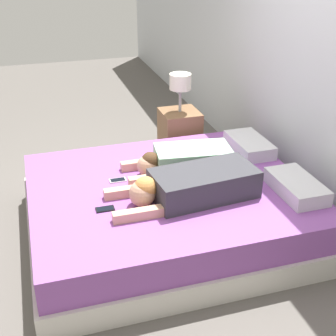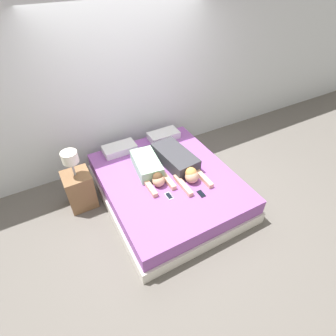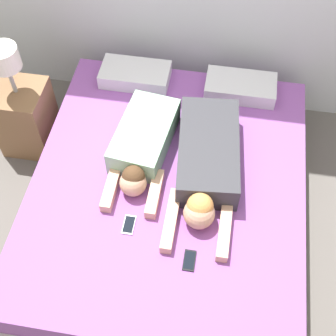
{
  "view_description": "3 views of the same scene",
  "coord_description": "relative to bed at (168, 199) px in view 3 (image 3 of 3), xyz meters",
  "views": [
    {
      "loc": [
        3.08,
        -0.94,
        2.2
      ],
      "look_at": [
        0.0,
        0.0,
        0.58
      ],
      "focal_mm": 50.0,
      "sensor_mm": 36.0,
      "label": 1
    },
    {
      "loc": [
        -1.36,
        -2.48,
        3.01
      ],
      "look_at": [
        0.0,
        0.0,
        0.58
      ],
      "focal_mm": 28.0,
      "sensor_mm": 36.0,
      "label": 2
    },
    {
      "loc": [
        0.28,
        -1.7,
        2.99
      ],
      "look_at": [
        0.0,
        0.0,
        0.58
      ],
      "focal_mm": 50.0,
      "sensor_mm": 36.0,
      "label": 3
    }
  ],
  "objects": [
    {
      "name": "cell_phone_left",
      "position": [
        -0.18,
        -0.36,
        0.22
      ],
      "size": [
        0.07,
        0.13,
        0.01
      ],
      "color": "silver",
      "rests_on": "bed"
    },
    {
      "name": "person_right",
      "position": [
        0.24,
        0.11,
        0.32
      ],
      "size": [
        0.46,
        1.13,
        0.22
      ],
      "color": "#333338",
      "rests_on": "bed"
    },
    {
      "name": "cell_phone_right",
      "position": [
        0.22,
        -0.54,
        0.22
      ],
      "size": [
        0.07,
        0.13,
        0.01
      ],
      "color": "black",
      "rests_on": "bed"
    },
    {
      "name": "person_left",
      "position": [
        -0.21,
        0.19,
        0.31
      ],
      "size": [
        0.41,
        0.91,
        0.2
      ],
      "color": "#8CBF99",
      "rests_on": "bed"
    },
    {
      "name": "nightstand",
      "position": [
        -1.2,
        0.49,
        0.13
      ],
      "size": [
        0.38,
        0.38,
        0.97
      ],
      "color": "brown",
      "rests_on": "ground_plane"
    },
    {
      "name": "bed",
      "position": [
        0.0,
        0.0,
        0.0
      ],
      "size": [
        1.86,
        2.19,
        0.43
      ],
      "color": "beige",
      "rests_on": "ground_plane"
    },
    {
      "name": "pillow_head_left",
      "position": [
        -0.4,
        0.89,
        0.28
      ],
      "size": [
        0.53,
        0.29,
        0.11
      ],
      "color": "silver",
      "rests_on": "bed"
    },
    {
      "name": "pillow_head_right",
      "position": [
        0.4,
        0.89,
        0.28
      ],
      "size": [
        0.53,
        0.29,
        0.11
      ],
      "color": "silver",
      "rests_on": "bed"
    },
    {
      "name": "ground_plane",
      "position": [
        0.0,
        0.0,
        -0.21
      ],
      "size": [
        12.0,
        12.0,
        0.0
      ],
      "primitive_type": "plane",
      "color": "#5B5651"
    }
  ]
}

